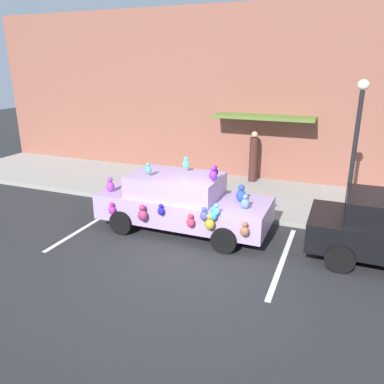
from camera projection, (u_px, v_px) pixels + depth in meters
ground_plane at (191, 264)px, 8.65m from camera, size 60.00×60.00×0.00m
sidewalk at (246, 195)px, 13.02m from camera, size 24.00×4.00×0.15m
storefront_building at (265, 97)px, 13.92m from camera, size 24.00×1.25×6.40m
parking_stripe_front at (283, 260)px, 8.86m from camera, size 0.12×3.60×0.01m
parking_stripe_rear at (89, 225)px, 10.79m from camera, size 0.12×3.60×0.01m
plush_covered_car at (182, 202)px, 10.26m from camera, size 4.61×2.08×1.96m
teddy_bear_on_sidewalk at (267, 204)px, 11.21m from camera, size 0.31×0.26×0.59m
street_lamp_post at (356, 139)px, 9.81m from camera, size 0.28×0.28×3.83m
pedestrian_walking_past at (253, 158)px, 14.09m from camera, size 0.31×0.31×1.88m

